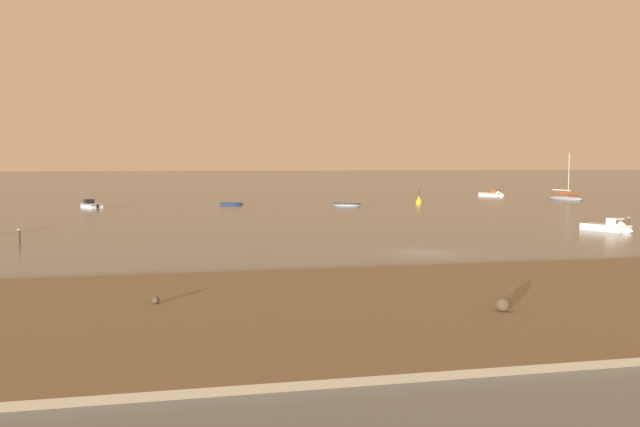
# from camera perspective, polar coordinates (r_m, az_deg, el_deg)

# --- Properties ---
(ground_plane) EXTENTS (800.00, 800.00, 0.00)m
(ground_plane) POSITION_cam_1_polar(r_m,az_deg,el_deg) (48.01, 8.79, -3.25)
(ground_plane) COLOR slate
(tidal_rock_left) EXTENTS (0.60, 0.60, 0.60)m
(tidal_rock_left) POSITION_cam_1_polar(r_m,az_deg,el_deg) (28.84, 15.03, -7.32)
(tidal_rock_left) COLOR #493A28
(tidal_rock_left) RESTS_ON mudflat_shore
(tidal_rock_right) EXTENTS (0.32, 0.32, 0.32)m
(tidal_rock_right) POSITION_cam_1_polar(r_m,az_deg,el_deg) (30.20, -13.54, -7.04)
(tidal_rock_right) COLOR #493A28
(tidal_rock_right) RESTS_ON mudflat_shore
(motorboat_moored_0) EXTENTS (3.49, 4.66, 1.70)m
(motorboat_moored_0) POSITION_cam_1_polar(r_m,az_deg,el_deg) (98.27, -18.66, 0.62)
(motorboat_moored_0) COLOR white
(motorboat_moored_0) RESTS_ON ground
(sailboat_moored_2) EXTENTS (3.65, 7.47, 8.03)m
(sailboat_moored_2) POSITION_cam_1_polar(r_m,az_deg,el_deg) (118.93, 19.79, 1.25)
(sailboat_moored_2) COLOR gray
(sailboat_moored_2) RESTS_ON ground
(rowboat_moored_2) EXTENTS (3.48, 1.46, 0.54)m
(rowboat_moored_2) POSITION_cam_1_polar(r_m,az_deg,el_deg) (99.03, -7.40, 0.78)
(rowboat_moored_2) COLOR navy
(rowboat_moored_2) RESTS_ON ground
(motorboat_moored_1) EXTENTS (3.33, 5.15, 1.85)m
(motorboat_moored_1) POSITION_cam_1_polar(r_m,az_deg,el_deg) (67.10, 23.23, -1.15)
(motorboat_moored_1) COLOR white
(motorboat_moored_1) RESTS_ON ground
(rowboat_moored_3) EXTENTS (4.06, 2.99, 0.61)m
(rowboat_moored_3) POSITION_cam_1_polar(r_m,az_deg,el_deg) (95.75, 2.27, 0.70)
(rowboat_moored_3) COLOR gray
(rowboat_moored_3) RESTS_ON ground
(motorboat_moored_4) EXTENTS (3.82, 5.27, 1.91)m
(motorboat_moored_4) POSITION_cam_1_polar(r_m,az_deg,el_deg) (126.52, 14.36, 1.52)
(motorboat_moored_4) COLOR white
(motorboat_moored_4) RESTS_ON ground
(channel_buoy) EXTENTS (0.90, 0.90, 2.30)m
(channel_buoy) POSITION_cam_1_polar(r_m,az_deg,el_deg) (101.67, 8.25, 1.04)
(channel_buoy) COLOR gold
(channel_buoy) RESTS_ON ground
(mooring_post_left) EXTENTS (0.22, 0.22, 1.21)m
(mooring_post_left) POSITION_cam_1_polar(r_m,az_deg,el_deg) (70.82, 24.36, -0.70)
(mooring_post_left) COLOR #483323
(mooring_post_left) RESTS_ON ground
(mooring_post_right) EXTENTS (0.22, 0.22, 1.29)m
(mooring_post_right) POSITION_cam_1_polar(r_m,az_deg,el_deg) (57.35, -23.81, -1.76)
(mooring_post_right) COLOR #453323
(mooring_post_right) RESTS_ON ground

